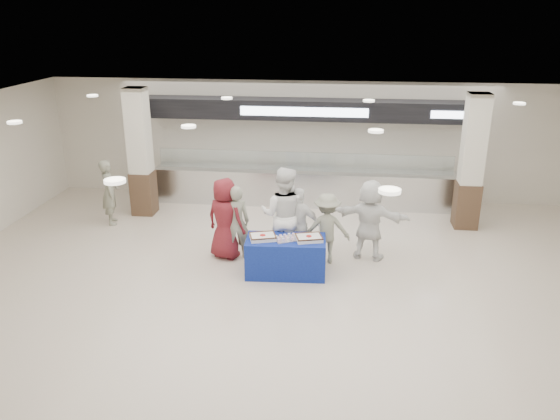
# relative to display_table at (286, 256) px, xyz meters

# --- Properties ---
(ground) EXTENTS (14.00, 14.00, 0.00)m
(ground) POSITION_rel_display_table_xyz_m (0.03, -1.19, -0.38)
(ground) COLOR beige
(ground) RESTS_ON ground
(serving_line) EXTENTS (8.70, 0.85, 2.80)m
(serving_line) POSITION_rel_display_table_xyz_m (0.03, 4.21, 0.78)
(serving_line) COLOR silver
(serving_line) RESTS_ON ground
(column_left) EXTENTS (0.55, 0.55, 3.20)m
(column_left) POSITION_rel_display_table_xyz_m (-3.97, 3.01, 1.15)
(column_left) COLOR #3D291B
(column_left) RESTS_ON ground
(column_right) EXTENTS (0.55, 0.55, 3.20)m
(column_right) POSITION_rel_display_table_xyz_m (4.03, 3.01, 1.15)
(column_right) COLOR #3D291B
(column_right) RESTS_ON ground
(display_table) EXTENTS (1.59, 0.86, 0.75)m
(display_table) POSITION_rel_display_table_xyz_m (0.00, 0.00, 0.00)
(display_table) COLOR navy
(display_table) RESTS_ON ground
(sheet_cake_left) EXTENTS (0.58, 0.51, 0.10)m
(sheet_cake_left) POSITION_rel_display_table_xyz_m (-0.45, -0.05, 0.43)
(sheet_cake_left) COLOR white
(sheet_cake_left) RESTS_ON display_table
(sheet_cake_right) EXTENTS (0.58, 0.50, 0.10)m
(sheet_cake_right) POSITION_rel_display_table_xyz_m (0.45, -0.00, 0.43)
(sheet_cake_right) COLOR white
(sheet_cake_right) RESTS_ON display_table
(cupcake_tray) EXTENTS (0.55, 0.50, 0.07)m
(cupcake_tray) POSITION_rel_display_table_xyz_m (0.01, -0.02, 0.41)
(cupcake_tray) COLOR #B8B8BE
(cupcake_tray) RESTS_ON display_table
(civilian_maroon) EXTENTS (0.99, 0.82, 1.74)m
(civilian_maroon) POSITION_rel_display_table_xyz_m (-1.34, 0.64, 0.49)
(civilian_maroon) COLOR maroon
(civilian_maroon) RESTS_ON ground
(soldier_a) EXTENTS (0.66, 0.53, 1.59)m
(soldier_a) POSITION_rel_display_table_xyz_m (-1.11, 0.64, 0.42)
(soldier_a) COLOR gray
(soldier_a) RESTS_ON ground
(chef_tall) EXTENTS (1.07, 0.88, 2.01)m
(chef_tall) POSITION_rel_display_table_xyz_m (-0.11, 0.64, 0.63)
(chef_tall) COLOR white
(chef_tall) RESTS_ON ground
(chef_short) EXTENTS (0.98, 0.55, 1.59)m
(chef_short) POSITION_rel_display_table_xyz_m (0.20, 0.64, 0.42)
(chef_short) COLOR white
(chef_short) RESTS_ON ground
(soldier_b) EXTENTS (1.00, 0.61, 1.49)m
(soldier_b) POSITION_rel_display_table_xyz_m (0.77, 0.65, 0.37)
(soldier_b) COLOR gray
(soldier_b) RESTS_ON ground
(civilian_white) EXTENTS (1.67, 0.87, 1.72)m
(civilian_white) POSITION_rel_display_table_xyz_m (1.65, 0.94, 0.49)
(civilian_white) COLOR white
(civilian_white) RESTS_ON ground
(soldier_bg) EXTENTS (0.58, 0.69, 1.60)m
(soldier_bg) POSITION_rel_display_table_xyz_m (-4.53, 2.23, 0.42)
(soldier_bg) COLOR gray
(soldier_bg) RESTS_ON ground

